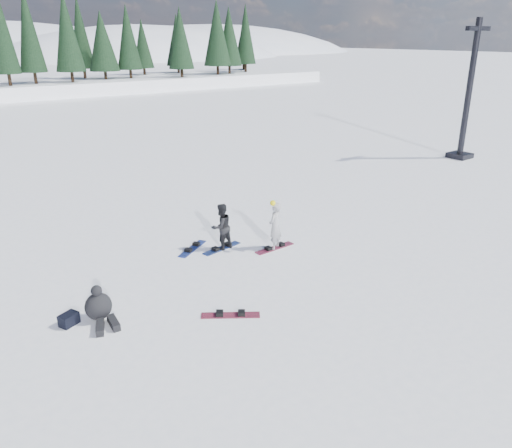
{
  "coord_description": "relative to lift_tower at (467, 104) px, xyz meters",
  "views": [
    {
      "loc": [
        -10.52,
        -11.46,
        6.73
      ],
      "look_at": [
        -1.78,
        0.54,
        1.1
      ],
      "focal_mm": 35.0,
      "sensor_mm": 36.0,
      "label": 1
    }
  ],
  "objects": [
    {
      "name": "ground",
      "position": [
        -16.05,
        -4.76,
        -3.11
      ],
      "size": [
        420.0,
        420.0,
        0.0
      ],
      "primitive_type": "plane",
      "color": "white",
      "rests_on": "ground"
    },
    {
      "name": "snowboard_woman",
      "position": [
        -16.99,
        -4.12,
        -3.1
      ],
      "size": [
        1.51,
        0.34,
        0.03
      ],
      "primitive_type": "cube",
      "rotation": [
        0.0,
        0.0,
        0.04
      ],
      "color": "maroon",
      "rests_on": "ground"
    },
    {
      "name": "gear_bag",
      "position": [
        -24.03,
        -4.85,
        -2.96
      ],
      "size": [
        0.53,
        0.46,
        0.3
      ],
      "primitive_type": "cube",
      "rotation": [
        0.0,
        0.0,
        0.42
      ],
      "color": "black",
      "rests_on": "ground"
    },
    {
      "name": "seated_rider",
      "position": [
        -23.33,
        -5.11,
        -2.75
      ],
      "size": [
        0.8,
        1.2,
        0.95
      ],
      "rotation": [
        0.0,
        0.0,
        -0.24
      ],
      "color": "black",
      "rests_on": "ground"
    },
    {
      "name": "snowboard_loose_c",
      "position": [
        -19.26,
        -2.53,
        -3.1
      ],
      "size": [
        1.41,
        1.04,
        0.03
      ],
      "primitive_type": "cube",
      "rotation": [
        0.0,
        0.0,
        0.57
      ],
      "color": "navy",
      "rests_on": "ground"
    },
    {
      "name": "lift_tower",
      "position": [
        0.0,
        0.0,
        0.0
      ],
      "size": [
        2.11,
        1.18,
        7.65
      ],
      "rotation": [
        0.0,
        0.0,
        0.03
      ],
      "color": "black",
      "rests_on": "ground"
    },
    {
      "name": "snowboard_man",
      "position": [
        -18.44,
        -3.08,
        -3.1
      ],
      "size": [
        1.53,
        0.54,
        0.03
      ],
      "primitive_type": "cube",
      "rotation": [
        0.0,
        0.0,
        0.18
      ],
      "color": "navy",
      "rests_on": "ground"
    },
    {
      "name": "snowboarder_man",
      "position": [
        -18.44,
        -3.08,
        -2.32
      ],
      "size": [
        0.84,
        0.69,
        1.59
      ],
      "primitive_type": "imported",
      "rotation": [
        0.0,
        0.0,
        3.26
      ],
      "color": "black",
      "rests_on": "ground"
    },
    {
      "name": "snowboard_loose_b",
      "position": [
        -20.56,
        -6.86,
        -3.1
      ],
      "size": [
        1.4,
        1.08,
        0.03
      ],
      "primitive_type": "cube",
      "rotation": [
        0.0,
        0.0,
        -0.6
      ],
      "color": "maroon",
      "rests_on": "ground"
    },
    {
      "name": "snowboarder_woman",
      "position": [
        -16.99,
        -4.12,
        -2.29
      ],
      "size": [
        0.71,
        0.63,
        1.77
      ],
      "rotation": [
        0.0,
        0.0,
        3.65
      ],
      "color": "#A4A3A9",
      "rests_on": "ground"
    }
  ]
}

